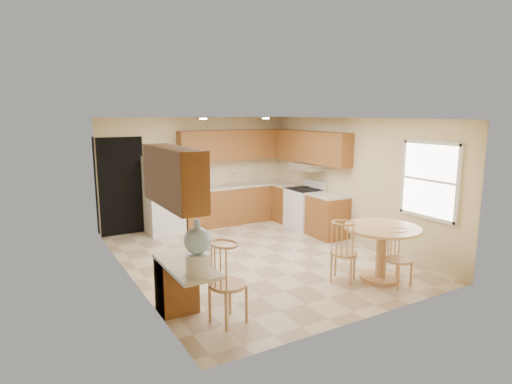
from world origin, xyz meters
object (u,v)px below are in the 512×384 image
stove (304,208)px  chair_table_a (348,247)px  refrigerator (164,195)px  chair_desk (231,277)px  water_crock (198,250)px  dining_table (381,245)px  chair_table_b (403,254)px

stove → chair_table_a: stove is taller
refrigerator → chair_desk: 4.48m
water_crock → dining_table: bearing=3.6°
chair_table_b → dining_table: bearing=-82.2°
chair_desk → refrigerator: bearing=159.3°
chair_desk → water_crock: (-0.45, -0.05, 0.43)m
refrigerator → chair_table_a: size_ratio=1.76×
stove → chair_table_b: size_ratio=1.27×
refrigerator → dining_table: refrigerator is taller
refrigerator → chair_desk: (-0.60, -4.44, -0.21)m
chair_desk → water_crock: size_ratio=1.60×
chair_desk → water_crock: water_crock is taller
dining_table → chair_desk: (-2.69, -0.15, 0.07)m
dining_table → chair_table_b: dining_table is taller
refrigerator → stove: size_ratio=1.54×
refrigerator → water_crock: 4.62m
chair_table_b → water_crock: bearing=-2.9°
dining_table → chair_table_b: 0.39m
chair_table_a → water_crock: size_ratio=1.47×
refrigerator → water_crock: (-1.05, -4.49, 0.22)m
refrigerator → chair_table_a: bearing=-69.5°
chair_table_a → water_crock: 2.66m
stove → chair_table_b: stove is taller
stove → dining_table: stove is taller
stove → water_crock: bearing=-140.2°
water_crock → refrigerator: bearing=76.8°
dining_table → chair_table_b: size_ratio=1.36×
dining_table → water_crock: size_ratio=1.80×
refrigerator → chair_desk: size_ratio=1.62×
water_crock → chair_desk: bearing=6.7°
stove → chair_table_a: size_ratio=1.14×
refrigerator → chair_table_a: (1.54, -4.13, -0.26)m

